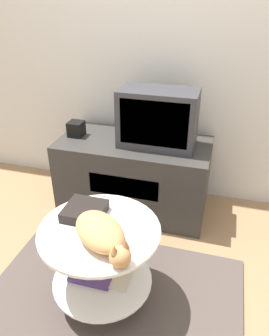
# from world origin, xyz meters

# --- Properties ---
(ground_plane) EXTENTS (12.00, 12.00, 0.00)m
(ground_plane) POSITION_xyz_m (0.00, 0.00, 0.00)
(ground_plane) COLOR #93704C
(wall_back) EXTENTS (8.00, 0.05, 2.60)m
(wall_back) POSITION_xyz_m (0.00, 1.28, 1.30)
(wall_back) COLOR silver
(wall_back) RESTS_ON ground_plane
(rug) EXTENTS (1.44, 1.00, 0.02)m
(rug) POSITION_xyz_m (0.00, 0.00, 0.01)
(rug) COLOR #4C423D
(rug) RESTS_ON ground_plane
(tv_stand) EXTENTS (1.13, 0.54, 0.57)m
(tv_stand) POSITION_xyz_m (-0.14, 0.93, 0.29)
(tv_stand) COLOR #33302D
(tv_stand) RESTS_ON ground_plane
(tv) EXTENTS (0.54, 0.28, 0.41)m
(tv) POSITION_xyz_m (0.04, 0.92, 0.77)
(tv) COLOR #333338
(tv) RESTS_ON tv_stand
(speaker) EXTENTS (0.11, 0.11, 0.11)m
(speaker) POSITION_xyz_m (-0.59, 0.92, 0.63)
(speaker) COLOR black
(speaker) RESTS_ON tv_stand
(coffee_table) EXTENTS (0.62, 0.62, 0.50)m
(coffee_table) POSITION_xyz_m (-0.05, -0.01, 0.34)
(coffee_table) COLOR #B2B2B7
(coffee_table) RESTS_ON rug
(dvd_box) EXTENTS (0.20, 0.20, 0.06)m
(dvd_box) POSITION_xyz_m (-0.16, 0.07, 0.55)
(dvd_box) COLOR black
(dvd_box) RESTS_ON coffee_table
(cat) EXTENTS (0.43, 0.39, 0.12)m
(cat) POSITION_xyz_m (-0.00, -0.10, 0.58)
(cat) COLOR tan
(cat) RESTS_ON coffee_table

